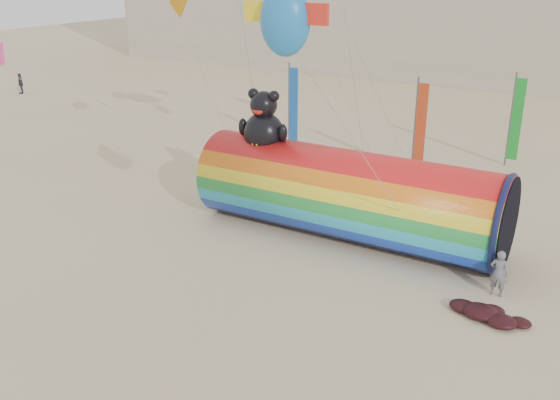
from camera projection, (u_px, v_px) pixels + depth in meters
The scene contains 5 objects.
ground at pixel (248, 270), 23.17m from camera, with size 160.00×160.00×0.00m, color #CCB58C.
windsock_assembly at pixel (347, 192), 25.35m from camera, with size 12.67×3.86×5.84m.
kite_handler at pixel (499, 273), 21.15m from camera, with size 0.62×0.40×1.69m, color slate.
fabric_bundle at pixel (487, 314), 20.01m from camera, with size 2.62×1.35×0.41m.
festival_banners at pixel (405, 117), 34.47m from camera, with size 12.76×4.14×5.20m.
Camera 1 is at (11.48, -17.21, 10.82)m, focal length 40.00 mm.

